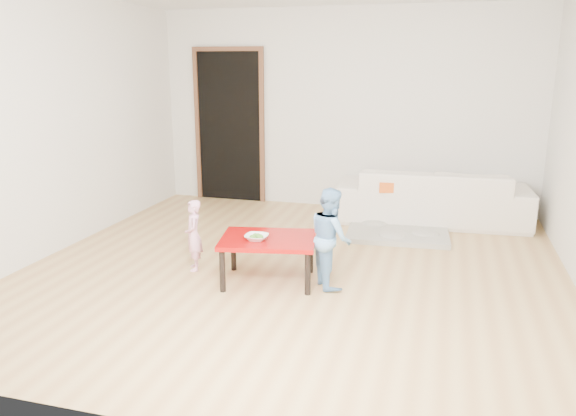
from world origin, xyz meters
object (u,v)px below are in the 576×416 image
at_px(sofa, 432,195).
at_px(bowl, 257,237).
at_px(child_pink, 194,235).
at_px(child_blue, 331,237).
at_px(basin, 296,239).
at_px(red_table, 268,260).

xyz_separation_m(sofa, bowl, (-1.41, -2.52, 0.11)).
height_order(child_pink, child_blue, child_blue).
relative_size(child_pink, basin, 1.71).
height_order(sofa, child_pink, child_pink).
bearing_deg(bowl, child_blue, 15.71).
height_order(bowl, basin, bowl).
distance_m(red_table, basin, 1.08).
bearing_deg(sofa, child_blue, 68.23).
xyz_separation_m(sofa, red_table, (-1.33, -2.42, -0.12)).
bearing_deg(child_pink, bowl, 46.72).
height_order(child_blue, basin, child_blue).
bearing_deg(child_pink, basin, 115.29).
bearing_deg(basin, child_blue, -59.94).
bearing_deg(bowl, red_table, 52.16).
relative_size(child_pink, child_blue, 0.77).
xyz_separation_m(sofa, basin, (-1.36, -1.35, -0.27)).
bearing_deg(basin, red_table, -88.46).
relative_size(sofa, red_table, 2.73).
relative_size(child_blue, basin, 2.22).
height_order(red_table, child_pink, child_pink).
bearing_deg(basin, sofa, 44.76).
distance_m(sofa, red_table, 2.77).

